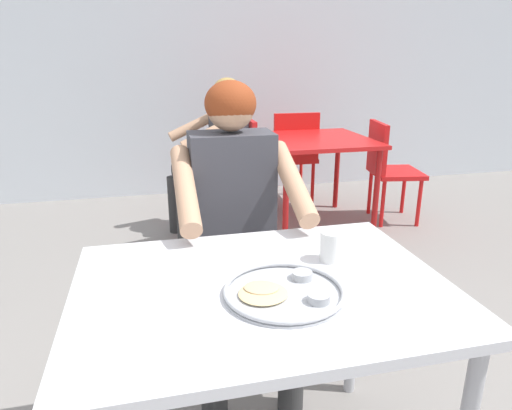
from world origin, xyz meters
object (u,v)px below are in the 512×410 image
Objects in this scene: table_foreground at (262,309)px; drinking_cup at (331,245)px; chair_red_far at (292,152)px; thali_tray at (283,291)px; diner_foreground at (236,211)px; chair_red_left at (237,169)px; table_background_red at (316,149)px; chair_foreground at (228,244)px; patron_background at (216,144)px; chair_red_right at (388,165)px.

drinking_cup is (0.25, 0.10, 0.13)m from table_foreground.
chair_red_far is (0.98, 2.78, -0.15)m from table_foreground.
thali_tray is 0.38× the size of chair_red_far.
thali_tray is at bearing -59.60° from table_foreground.
diner_foreground is (0.00, 0.67, 0.00)m from thali_tray.
table_background_red is at bearing 1.68° from chair_red_left.
table_background_red is at bearing 55.80° from chair_foreground.
chair_red_far is at bearing 36.24° from patron_background.
thali_tray is 0.39× the size of chair_red_right.
chair_foreground is at bearing 89.71° from diner_foreground.
table_foreground is at bearing -94.04° from diner_foreground.
thali_tray is 2.76m from chair_red_right.
chair_red_left is (0.32, 2.28, -0.22)m from thali_tray.
table_background_red is (0.95, 2.29, -0.10)m from thali_tray.
chair_red_far reaches higher than drinking_cup.
thali_tray is 0.27m from drinking_cup.
thali_tray is 0.26× the size of diner_foreground.
chair_foreground is at bearing -139.07° from chair_red_right.
table_foreground is 1.21× the size of chair_red_far.
drinking_cup is at bearing 40.10° from thali_tray.
thali_tray is at bearing -90.02° from diner_foreground.
chair_foreground is 1.41m from patron_background.
thali_tray is 0.37× the size of chair_foreground.
chair_red_left is 0.85m from chair_red_far.
chair_red_far reaches higher than table_background_red.
patron_background is (0.16, 2.28, -0.02)m from thali_tray.
thali_tray is at bearing -139.90° from drinking_cup.
chair_foreground is at bearing -102.79° from chair_red_left.
table_foreground is at bearing -126.51° from chair_red_right.
chair_red_right is 0.87m from chair_red_far.
drinking_cup is 0.79m from chair_foreground.
chair_red_right is at bearing -3.63° from table_background_red.
drinking_cup is 0.11× the size of table_background_red.
drinking_cup is at bearing -74.12° from chair_foreground.
chair_red_left is at bearing 82.10° from thali_tray.
drinking_cup is 0.08× the size of patron_background.
patron_background is at bearing 85.92° from thali_tray.
patron_background is at bearing 84.71° from table_foreground.
table_foreground is 2.24m from chair_red_left.
chair_foreground is at bearing 105.88° from drinking_cup.
patron_background is (-1.41, 0.03, 0.23)m from chair_red_right.
chair_red_left is 1.07× the size of chair_red_right.
table_foreground is 11.07× the size of drinking_cup.
chair_foreground is 0.32m from diner_foreground.
chair_foreground is (0.04, 0.82, -0.14)m from table_foreground.
chair_foreground is 0.99× the size of chair_red_left.
chair_foreground is 1.06× the size of chair_red_right.
chair_red_right is (1.62, 2.18, -0.16)m from table_foreground.
table_background_red is 0.64m from chair_red_right.
chair_red_far is 0.99m from patron_background.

